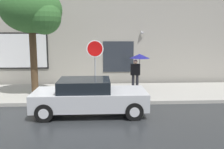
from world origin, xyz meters
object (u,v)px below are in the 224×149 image
parked_car (89,97)px  pedestrian_with_umbrella (138,61)px  street_tree (34,12)px  stop_sign (95,57)px

parked_car → pedestrian_with_umbrella: (2.38, 3.21, 0.99)m
pedestrian_with_umbrella → street_tree: street_tree is taller
parked_car → street_tree: size_ratio=0.85×
pedestrian_with_umbrella → stop_sign: (-2.16, -1.37, 0.33)m
pedestrian_with_umbrella → stop_sign: size_ratio=0.72×
pedestrian_with_umbrella → street_tree: (-4.86, -0.88, 2.31)m
street_tree → stop_sign: 3.38m
parked_car → street_tree: (-2.48, 2.33, 3.30)m
street_tree → stop_sign: bearing=-10.2°
parked_car → stop_sign: bearing=83.2°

